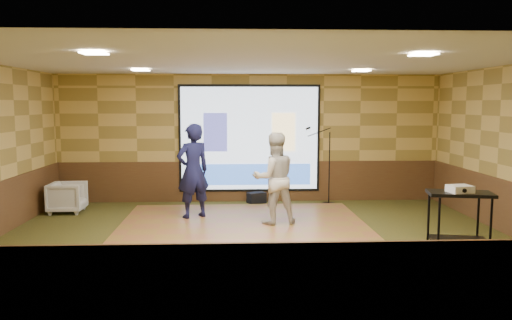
{
  "coord_description": "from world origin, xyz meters",
  "views": [
    {
      "loc": [
        -0.37,
        -8.25,
        2.3
      ],
      "look_at": [
        0.03,
        0.68,
        1.3
      ],
      "focal_mm": 35.0,
      "sensor_mm": 36.0,
      "label": 1
    }
  ],
  "objects_px": {
    "dance_floor": "(243,223)",
    "player_left": "(193,171)",
    "projector_screen": "(250,140)",
    "projector": "(460,189)",
    "banquet_chair": "(67,197)",
    "duffel_bag": "(256,198)",
    "mic_stand": "(327,183)",
    "player_right": "(274,178)",
    "av_table": "(459,211)"
  },
  "relations": [
    {
      "from": "player_left",
      "to": "banquet_chair",
      "type": "relative_size",
      "value": 2.63
    },
    {
      "from": "dance_floor",
      "to": "projector",
      "type": "bearing_deg",
      "value": -34.03
    },
    {
      "from": "mic_stand",
      "to": "duffel_bag",
      "type": "height_order",
      "value": "mic_stand"
    },
    {
      "from": "dance_floor",
      "to": "player_left",
      "type": "relative_size",
      "value": 2.48
    },
    {
      "from": "av_table",
      "to": "duffel_bag",
      "type": "xyz_separation_m",
      "value": [
        -2.89,
        4.21,
        -0.57
      ]
    },
    {
      "from": "player_left",
      "to": "duffel_bag",
      "type": "relative_size",
      "value": 4.7
    },
    {
      "from": "player_right",
      "to": "av_table",
      "type": "height_order",
      "value": "player_right"
    },
    {
      "from": "projector_screen",
      "to": "player_right",
      "type": "distance_m",
      "value": 2.45
    },
    {
      "from": "mic_stand",
      "to": "projector_screen",
      "type": "bearing_deg",
      "value": 174.9
    },
    {
      "from": "dance_floor",
      "to": "player_right",
      "type": "distance_m",
      "value": 1.07
    },
    {
      "from": "projector",
      "to": "mic_stand",
      "type": "bearing_deg",
      "value": 98.33
    },
    {
      "from": "duffel_bag",
      "to": "mic_stand",
      "type": "bearing_deg",
      "value": -6.27
    },
    {
      "from": "av_table",
      "to": "mic_stand",
      "type": "distance_m",
      "value": 4.23
    },
    {
      "from": "mic_stand",
      "to": "banquet_chair",
      "type": "bearing_deg",
      "value": -166.36
    },
    {
      "from": "dance_floor",
      "to": "player_left",
      "type": "xyz_separation_m",
      "value": [
        -0.99,
        0.51,
        0.96
      ]
    },
    {
      "from": "av_table",
      "to": "dance_floor",
      "type": "bearing_deg",
      "value": 146.82
    },
    {
      "from": "projector_screen",
      "to": "player_left",
      "type": "relative_size",
      "value": 1.76
    },
    {
      "from": "projector_screen",
      "to": "banquet_chair",
      "type": "relative_size",
      "value": 4.62
    },
    {
      "from": "player_right",
      "to": "player_left",
      "type": "bearing_deg",
      "value": -30.96
    },
    {
      "from": "av_table",
      "to": "projector",
      "type": "xyz_separation_m",
      "value": [
        -0.03,
        -0.05,
        0.35
      ]
    },
    {
      "from": "dance_floor",
      "to": "av_table",
      "type": "distance_m",
      "value": 3.94
    },
    {
      "from": "player_left",
      "to": "projector",
      "type": "xyz_separation_m",
      "value": [
        4.2,
        -2.68,
        0.06
      ]
    },
    {
      "from": "player_left",
      "to": "mic_stand",
      "type": "bearing_deg",
      "value": 175.25
    },
    {
      "from": "banquet_chair",
      "to": "duffel_bag",
      "type": "height_order",
      "value": "banquet_chair"
    },
    {
      "from": "projector",
      "to": "mic_stand",
      "type": "distance_m",
      "value": 4.3
    },
    {
      "from": "dance_floor",
      "to": "av_table",
      "type": "height_order",
      "value": "av_table"
    },
    {
      "from": "duffel_bag",
      "to": "projector",
      "type": "bearing_deg",
      "value": -56.1
    },
    {
      "from": "projector_screen",
      "to": "projector",
      "type": "xyz_separation_m",
      "value": [
        3.02,
        -4.46,
        -0.44
      ]
    },
    {
      "from": "player_left",
      "to": "banquet_chair",
      "type": "height_order",
      "value": "player_left"
    },
    {
      "from": "projector",
      "to": "mic_stand",
      "type": "relative_size",
      "value": 0.18
    },
    {
      "from": "projector",
      "to": "player_left",
      "type": "bearing_deg",
      "value": 138.8
    },
    {
      "from": "projector_screen",
      "to": "duffel_bag",
      "type": "height_order",
      "value": "projector_screen"
    },
    {
      "from": "dance_floor",
      "to": "projector_screen",
      "type": "bearing_deg",
      "value": 85.02
    },
    {
      "from": "dance_floor",
      "to": "mic_stand",
      "type": "distance_m",
      "value": 2.79
    },
    {
      "from": "projector_screen",
      "to": "dance_floor",
      "type": "height_order",
      "value": "projector_screen"
    },
    {
      "from": "projector_screen",
      "to": "mic_stand",
      "type": "bearing_deg",
      "value": -11.96
    },
    {
      "from": "projector_screen",
      "to": "duffel_bag",
      "type": "distance_m",
      "value": 1.37
    },
    {
      "from": "banquet_chair",
      "to": "projector_screen",
      "type": "bearing_deg",
      "value": -76.42
    },
    {
      "from": "projector_screen",
      "to": "duffel_bag",
      "type": "bearing_deg",
      "value": -51.89
    },
    {
      "from": "banquet_chair",
      "to": "duffel_bag",
      "type": "distance_m",
      "value": 4.17
    },
    {
      "from": "banquet_chair",
      "to": "dance_floor",
      "type": "bearing_deg",
      "value": -109.76
    },
    {
      "from": "dance_floor",
      "to": "banquet_chair",
      "type": "height_order",
      "value": "banquet_chair"
    },
    {
      "from": "player_right",
      "to": "mic_stand",
      "type": "xyz_separation_m",
      "value": [
        1.38,
        1.97,
        -0.41
      ]
    },
    {
      "from": "projector",
      "to": "projector_screen",
      "type": "bearing_deg",
      "value": 115.46
    },
    {
      "from": "mic_stand",
      "to": "duffel_bag",
      "type": "bearing_deg",
      "value": -179.41
    },
    {
      "from": "player_right",
      "to": "projector",
      "type": "bearing_deg",
      "value": 130.05
    },
    {
      "from": "player_right",
      "to": "projector",
      "type": "height_order",
      "value": "player_right"
    },
    {
      "from": "banquet_chair",
      "to": "mic_stand",
      "type": "bearing_deg",
      "value": -84.66
    },
    {
      "from": "projector_screen",
      "to": "projector",
      "type": "height_order",
      "value": "projector_screen"
    },
    {
      "from": "projector_screen",
      "to": "player_left",
      "type": "distance_m",
      "value": 2.19
    }
  ]
}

